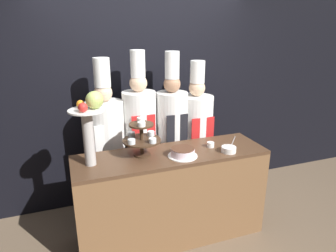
# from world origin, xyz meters

# --- Properties ---
(ground_plane) EXTENTS (14.00, 14.00, 0.00)m
(ground_plane) POSITION_xyz_m (0.00, 0.00, 0.00)
(ground_plane) COLOR brown
(wall_back) EXTENTS (10.00, 0.06, 2.80)m
(wall_back) POSITION_xyz_m (0.00, 1.24, 1.40)
(wall_back) COLOR black
(wall_back) RESTS_ON ground_plane
(buffet_counter) EXTENTS (1.91, 0.57, 0.96)m
(buffet_counter) POSITION_xyz_m (0.00, 0.28, 0.48)
(buffet_counter) COLOR brown
(buffet_counter) RESTS_ON ground_plane
(tiered_stand) EXTENTS (0.37, 0.37, 0.36)m
(tiered_stand) POSITION_xyz_m (-0.28, 0.33, 1.15)
(tiered_stand) COLOR #3D2819
(tiered_stand) RESTS_ON buffet_counter
(fruit_pedestal) EXTENTS (0.31, 0.31, 0.66)m
(fruit_pedestal) POSITION_xyz_m (-0.75, 0.29, 1.38)
(fruit_pedestal) COLOR #B2ADA8
(fruit_pedestal) RESTS_ON buffet_counter
(cake_round) EXTENTS (0.28, 0.28, 0.08)m
(cake_round) POSITION_xyz_m (0.08, 0.18, 1.00)
(cake_round) COLOR white
(cake_round) RESTS_ON buffet_counter
(cup_white) EXTENTS (0.07, 0.07, 0.05)m
(cup_white) POSITION_xyz_m (0.43, 0.30, 0.98)
(cup_white) COLOR white
(cup_white) RESTS_ON buffet_counter
(serving_bowl_near) EXTENTS (0.14, 0.14, 0.16)m
(serving_bowl_near) POSITION_xyz_m (0.54, 0.12, 0.99)
(serving_bowl_near) COLOR white
(serving_bowl_near) RESTS_ON buffet_counter
(chef_left) EXTENTS (0.40, 0.40, 1.84)m
(chef_left) POSITION_xyz_m (-0.54, 0.86, 0.97)
(chef_left) COLOR black
(chef_left) RESTS_ON ground_plane
(chef_center_left) EXTENTS (0.37, 0.37, 1.91)m
(chef_center_left) POSITION_xyz_m (-0.17, 0.86, 1.02)
(chef_center_left) COLOR black
(chef_center_left) RESTS_ON ground_plane
(chef_center_right) EXTENTS (0.36, 0.36, 1.88)m
(chef_center_right) POSITION_xyz_m (0.22, 0.86, 1.00)
(chef_center_right) COLOR #28282D
(chef_center_right) RESTS_ON ground_plane
(chef_right) EXTENTS (0.40, 0.40, 1.77)m
(chef_right) POSITION_xyz_m (0.53, 0.86, 0.94)
(chef_right) COLOR #38332D
(chef_right) RESTS_ON ground_plane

